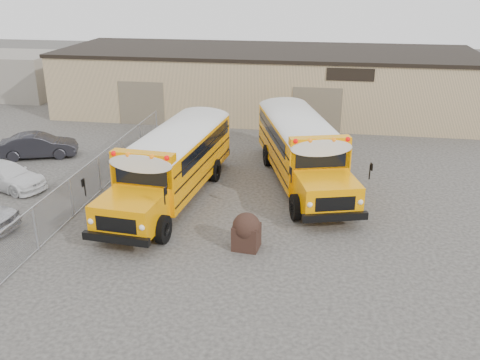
% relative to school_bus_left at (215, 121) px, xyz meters
% --- Properties ---
extents(ground, '(120.00, 120.00, 0.00)m').
position_rel_school_bus_left_xyz_m(ground, '(1.69, -9.80, -1.88)').
color(ground, '#312F2D').
rests_on(ground, ground).
extents(warehouse, '(30.20, 10.20, 4.67)m').
position_rel_school_bus_left_xyz_m(warehouse, '(1.69, 10.20, 0.49)').
color(warehouse, '#CFB180').
rests_on(warehouse, ground).
extents(chainlink_fence, '(0.07, 18.07, 1.81)m').
position_rel_school_bus_left_xyz_m(chainlink_fence, '(-4.31, -6.80, -0.98)').
color(chainlink_fence, '#999CA1').
rests_on(chainlink_fence, ground).
extents(distant_building_left, '(8.00, 6.00, 3.60)m').
position_rel_school_bus_left_xyz_m(distant_building_left, '(-20.31, 12.20, -0.08)').
color(distant_building_left, gray).
rests_on(distant_building_left, ground).
extents(school_bus_left, '(3.91, 11.33, 3.26)m').
position_rel_school_bus_left_xyz_m(school_bus_left, '(0.00, 0.00, 0.00)').
color(school_bus_left, orange).
rests_on(school_bus_left, ground).
extents(school_bus_right, '(5.81, 11.56, 3.29)m').
position_rel_school_bus_left_xyz_m(school_bus_right, '(3.25, 2.90, 0.02)').
color(school_bus_right, '#FF9A00').
rests_on(school_bus_right, ground).
extents(tarp_bundle, '(1.08, 1.08, 1.47)m').
position_rel_school_bus_left_xyz_m(tarp_bundle, '(3.58, -11.36, -1.13)').
color(tarp_bundle, black).
rests_on(tarp_bundle, ground).
extents(car_white, '(4.63, 2.97, 1.25)m').
position_rel_school_bus_left_xyz_m(car_white, '(-9.04, -7.12, -1.26)').
color(car_white, silver).
rests_on(car_white, ground).
extents(car_dark, '(4.50, 2.82, 1.40)m').
position_rel_school_bus_left_xyz_m(car_dark, '(-9.85, -2.55, -1.18)').
color(car_dark, black).
rests_on(car_dark, ground).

